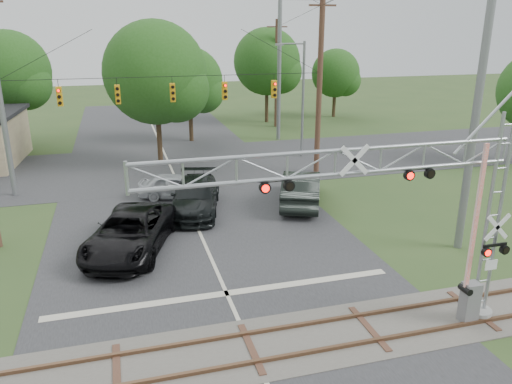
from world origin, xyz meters
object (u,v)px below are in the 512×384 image
object	(u,v)px
crossing_gantry	(402,205)
streetlight	(301,94)
pickup_black	(130,232)
traffic_signal_span	(188,91)
car_dark	(195,196)
sedan_silver	(176,186)

from	to	relation	value
crossing_gantry	streetlight	distance (m)	23.12
streetlight	pickup_black	bearing A→B (deg)	-133.31
traffic_signal_span	streetlight	xyz separation A→B (m)	(8.87, 4.15, -1.00)
crossing_gantry	traffic_signal_span	world-z (taller)	traffic_signal_span
car_dark	streetlight	size ratio (longest dim) A/B	0.70
streetlight	crossing_gantry	bearing A→B (deg)	-103.15
pickup_black	car_dark	bearing A→B (deg)	68.97
traffic_signal_span	streetlight	bearing A→B (deg)	25.07
car_dark	sedan_silver	size ratio (longest dim) A/B	1.40
pickup_black	sedan_silver	size ratio (longest dim) A/B	1.52
car_dark	sedan_silver	bearing A→B (deg)	119.52
car_dark	pickup_black	bearing A→B (deg)	-116.02
traffic_signal_span	streetlight	distance (m)	9.85
car_dark	crossing_gantry	bearing A→B (deg)	-57.44
traffic_signal_span	car_dark	bearing A→B (deg)	-96.68
crossing_gantry	pickup_black	xyz separation A→B (m)	(-7.79, 8.66, -3.53)
crossing_gantry	sedan_silver	world-z (taller)	crossing_gantry
traffic_signal_span	streetlight	world-z (taller)	traffic_signal_span
crossing_gantry	pickup_black	size ratio (longest dim) A/B	1.83
crossing_gantry	traffic_signal_span	distance (m)	18.76
traffic_signal_span	car_dark	world-z (taller)	traffic_signal_span
traffic_signal_span	sedan_silver	distance (m)	5.99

